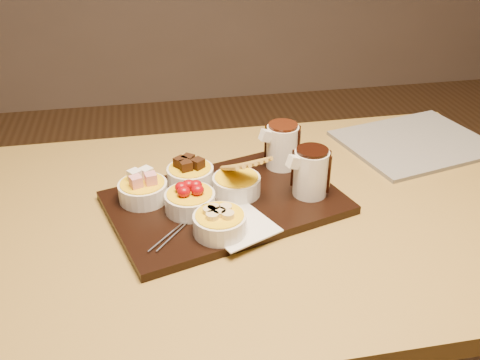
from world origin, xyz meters
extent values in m
cube|color=#A1823B|center=(0.00, 0.00, 0.73)|extent=(1.20, 0.80, 0.04)
cylinder|color=#A1823B|center=(-0.54, 0.34, 0.35)|extent=(0.06, 0.06, 0.71)
cylinder|color=#A1823B|center=(0.54, 0.34, 0.35)|extent=(0.06, 0.06, 0.71)
cube|color=black|center=(-0.08, 0.03, 0.76)|extent=(0.53, 0.42, 0.02)
cube|color=white|center=(-0.07, -0.08, 0.77)|extent=(0.16, 0.16, 0.00)
cylinder|color=white|center=(-0.24, 0.06, 0.79)|extent=(0.10, 0.10, 0.04)
cylinder|color=white|center=(-0.14, 0.10, 0.79)|extent=(0.10, 0.10, 0.04)
cylinder|color=white|center=(-0.15, 0.00, 0.79)|extent=(0.10, 0.10, 0.04)
cylinder|color=white|center=(-0.05, 0.04, 0.79)|extent=(0.10, 0.10, 0.04)
cylinder|color=white|center=(-0.11, -0.09, 0.79)|extent=(0.10, 0.10, 0.04)
cylinder|color=silver|center=(0.10, 0.01, 0.82)|extent=(0.09, 0.09, 0.10)
cylinder|color=silver|center=(0.07, 0.14, 0.82)|extent=(0.09, 0.09, 0.10)
cube|color=beige|center=(0.44, 0.22, 0.76)|extent=(0.40, 0.35, 0.01)
camera|label=1|loc=(-0.22, -0.89, 1.36)|focal=40.00mm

